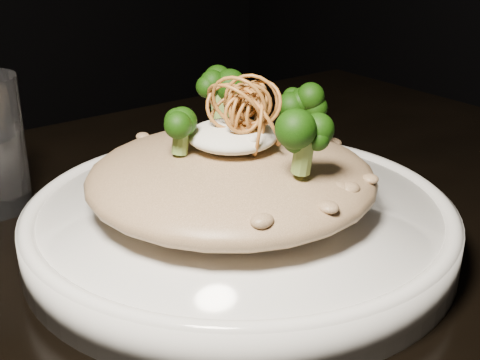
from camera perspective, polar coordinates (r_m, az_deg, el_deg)
name	(u,v)px	position (r m, az deg, el deg)	size (l,w,h in m)	color
plate	(240,226)	(0.51, 0.00, -3.96)	(0.32, 0.32, 0.03)	white
risotto	(231,178)	(0.49, -0.76, 0.20)	(0.21, 0.21, 0.05)	brown
broccoli	(248,111)	(0.48, 0.66, 5.90)	(0.15, 0.15, 0.05)	black
cheese	(232,136)	(0.48, -0.66, 3.81)	(0.07, 0.07, 0.02)	white
shallots	(246,93)	(0.47, 0.49, 7.45)	(0.07, 0.07, 0.04)	brown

